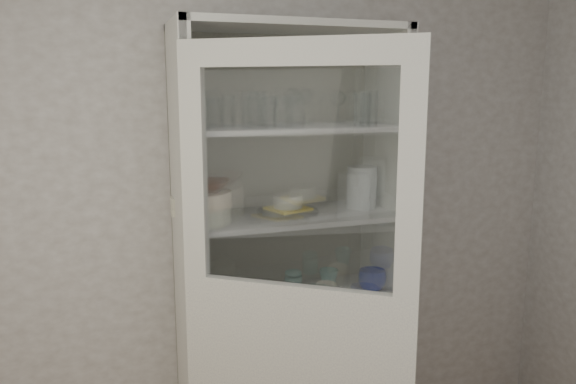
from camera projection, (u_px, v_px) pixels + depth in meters
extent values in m
cube|color=#9B958F|center=(234.00, 199.00, 2.70)|extent=(3.60, 0.02, 2.60)
cube|color=#B3B3B3|center=(183.00, 268.00, 2.45)|extent=(0.03, 0.45, 2.10)
cube|color=#B3B3B3|center=(381.00, 248.00, 2.76)|extent=(0.03, 0.45, 2.10)
cube|color=slate|center=(274.00, 246.00, 2.80)|extent=(1.00, 0.03, 2.10)
cube|color=#B3B3B3|center=(288.00, 27.00, 2.41)|extent=(1.00, 0.45, 0.03)
cube|color=silver|center=(289.00, 379.00, 2.70)|extent=(0.94, 0.42, 0.02)
cube|color=silver|center=(289.00, 300.00, 2.62)|extent=(0.94, 0.42, 0.02)
cube|color=silver|center=(289.00, 217.00, 2.55)|extent=(0.94, 0.42, 0.02)
cube|color=silver|center=(289.00, 128.00, 2.48)|extent=(0.94, 0.42, 0.02)
cube|color=#B3B3B3|center=(297.00, 51.00, 1.94)|extent=(0.76, 0.55, 0.10)
cube|color=#B3B3B3|center=(194.00, 175.00, 2.14)|extent=(0.10, 0.08, 0.80)
cube|color=#B3B3B3|center=(411.00, 185.00, 1.91)|extent=(0.10, 0.08, 0.80)
cube|color=silver|center=(296.00, 180.00, 2.02)|extent=(0.60, 0.43, 0.78)
cylinder|color=silver|center=(202.00, 114.00, 2.21)|extent=(0.08, 0.08, 0.13)
cylinder|color=silver|center=(257.00, 110.00, 2.32)|extent=(0.09, 0.09, 0.15)
cylinder|color=silver|center=(268.00, 113.00, 2.29)|extent=(0.08, 0.08, 0.13)
cylinder|color=silver|center=(281.00, 112.00, 2.35)|extent=(0.07, 0.07, 0.13)
cylinder|color=silver|center=(297.00, 111.00, 2.34)|extent=(0.09, 0.09, 0.14)
cylinder|color=silver|center=(369.00, 108.00, 2.42)|extent=(0.09, 0.09, 0.15)
cylinder|color=silver|center=(362.00, 110.00, 2.43)|extent=(0.08, 0.08, 0.14)
cylinder|color=silver|center=(227.00, 112.00, 2.38)|extent=(0.07, 0.07, 0.13)
cylinder|color=silver|center=(215.00, 113.00, 2.34)|extent=(0.08, 0.08, 0.13)
cylinder|color=silver|center=(250.00, 109.00, 2.40)|extent=(0.09, 0.09, 0.15)
cylinder|color=beige|center=(206.00, 215.00, 2.37)|extent=(0.21, 0.21, 0.07)
cylinder|color=beige|center=(194.00, 205.00, 2.54)|extent=(0.21, 0.21, 0.08)
cylinder|color=beige|center=(206.00, 199.00, 2.36)|extent=(0.24, 0.24, 0.07)
imported|color=#401C0D|center=(205.00, 186.00, 2.35)|extent=(0.26, 0.26, 0.05)
cylinder|color=silver|center=(288.00, 212.00, 2.57)|extent=(0.34, 0.34, 0.02)
cube|color=yellow|center=(288.00, 209.00, 2.56)|extent=(0.21, 0.21, 0.01)
cylinder|color=beige|center=(288.00, 201.00, 2.56)|extent=(0.14, 0.14, 0.06)
cylinder|color=silver|center=(362.00, 187.00, 2.67)|extent=(0.14, 0.14, 0.20)
imported|color=navy|center=(372.00, 280.00, 2.70)|extent=(0.15, 0.15, 0.10)
imported|color=teal|center=(329.00, 278.00, 2.76)|extent=(0.09, 0.09, 0.09)
imported|color=beige|center=(326.00, 294.00, 2.54)|extent=(0.13, 0.13, 0.09)
cylinder|color=teal|center=(293.00, 284.00, 2.68)|extent=(0.08, 0.08, 0.08)
ellipsoid|color=teal|center=(293.00, 274.00, 2.67)|extent=(0.08, 0.08, 0.02)
cylinder|color=silver|center=(248.00, 303.00, 2.50)|extent=(0.10, 0.10, 0.04)
cylinder|color=beige|center=(204.00, 290.00, 2.54)|extent=(0.13, 0.13, 0.13)
imported|color=beige|center=(234.00, 377.00, 2.61)|extent=(0.32, 0.32, 0.08)
cube|color=#B0AFB6|center=(322.00, 364.00, 2.76)|extent=(0.21, 0.18, 0.05)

